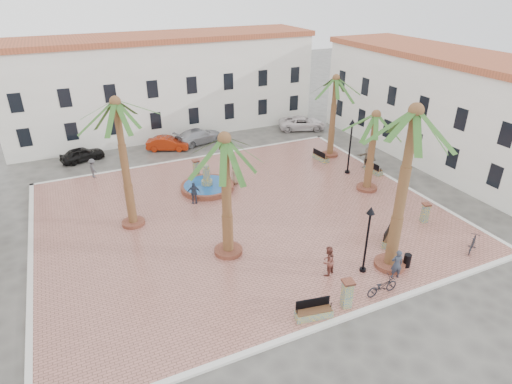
% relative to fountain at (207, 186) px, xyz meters
% --- Properties ---
extents(ground, '(120.00, 120.00, 0.00)m').
position_rel_fountain_xyz_m(ground, '(0.93, -4.57, -0.43)').
color(ground, '#56544F').
rests_on(ground, ground).
extents(plaza, '(26.00, 22.00, 0.15)m').
position_rel_fountain_xyz_m(plaza, '(0.93, -4.57, -0.35)').
color(plaza, '#A9685C').
rests_on(plaza, ground).
extents(kerb_n, '(26.30, 0.30, 0.16)m').
position_rel_fountain_xyz_m(kerb_n, '(0.93, 6.43, -0.35)').
color(kerb_n, silver).
rests_on(kerb_n, ground).
extents(kerb_s, '(26.30, 0.30, 0.16)m').
position_rel_fountain_xyz_m(kerb_s, '(0.93, -15.57, -0.35)').
color(kerb_s, silver).
rests_on(kerb_s, ground).
extents(kerb_e, '(0.30, 22.30, 0.16)m').
position_rel_fountain_xyz_m(kerb_e, '(13.93, -4.57, -0.35)').
color(kerb_e, silver).
rests_on(kerb_e, ground).
extents(kerb_w, '(0.30, 22.30, 0.16)m').
position_rel_fountain_xyz_m(kerb_w, '(-12.07, -4.57, -0.35)').
color(kerb_w, silver).
rests_on(kerb_w, ground).
extents(building_north, '(30.40, 7.40, 9.50)m').
position_rel_fountain_xyz_m(building_north, '(0.93, 15.43, 4.34)').
color(building_north, white).
rests_on(building_north, ground).
extents(building_east, '(7.40, 26.40, 9.00)m').
position_rel_fountain_xyz_m(building_east, '(20.93, -2.57, 4.09)').
color(building_east, white).
rests_on(building_east, ground).
extents(fountain, '(3.97, 3.97, 2.05)m').
position_rel_fountain_xyz_m(fountain, '(0.00, 0.00, 0.00)').
color(fountain, brown).
rests_on(fountain, plaza).
extents(palm_nw, '(4.75, 4.75, 8.39)m').
position_rel_fountain_xyz_m(palm_nw, '(-6.00, -2.80, 6.94)').
color(palm_nw, brown).
rests_on(palm_nw, plaza).
extents(palm_sw, '(5.34, 5.34, 7.37)m').
position_rel_fountain_xyz_m(palm_sw, '(-1.58, -8.34, 5.87)').
color(palm_sw, brown).
rests_on(palm_sw, plaza).
extents(palm_s, '(5.49, 5.49, 9.21)m').
position_rel_fountain_xyz_m(palm_s, '(6.07, -13.29, 7.61)').
color(palm_s, brown).
rests_on(palm_s, plaza).
extents(palm_e, '(4.96, 4.96, 6.11)m').
position_rel_fountain_xyz_m(palm_e, '(10.93, -5.01, 4.72)').
color(palm_e, brown).
rests_on(palm_e, plaza).
extents(palm_ne, '(4.67, 4.67, 7.17)m').
position_rel_fountain_xyz_m(palm_ne, '(12.16, 1.83, 5.79)').
color(palm_ne, brown).
rests_on(palm_ne, plaza).
extents(bench_s, '(1.85, 0.86, 0.94)m').
position_rel_fountain_xyz_m(bench_s, '(0.13, -14.95, -0.01)').
color(bench_s, gray).
rests_on(bench_s, plaza).
extents(bench_se, '(1.86, 1.55, 0.99)m').
position_rel_fountain_xyz_m(bench_se, '(7.68, -11.43, 0.00)').
color(bench_se, gray).
rests_on(bench_se, plaza).
extents(bench_e, '(0.58, 1.76, 0.92)m').
position_rel_fountain_xyz_m(bench_e, '(13.32, -2.76, -0.02)').
color(bench_e, gray).
rests_on(bench_e, plaza).
extents(bench_ne, '(0.70, 1.76, 0.91)m').
position_rel_fountain_xyz_m(bench_ne, '(10.81, 1.25, -0.02)').
color(bench_ne, gray).
rests_on(bench_ne, plaza).
extents(lamppost_s, '(0.43, 0.43, 4.00)m').
position_rel_fountain_xyz_m(lamppost_s, '(4.44, -13.04, 2.43)').
color(lamppost_s, black).
rests_on(lamppost_s, plaza).
extents(lamppost_e, '(0.49, 0.49, 4.53)m').
position_rel_fountain_xyz_m(lamppost_e, '(11.34, -1.97, 2.79)').
color(lamppost_e, black).
rests_on(lamppost_e, plaza).
extents(bollard_se, '(0.64, 0.64, 1.54)m').
position_rel_fountain_xyz_m(bollard_se, '(1.95, -14.97, 0.52)').
color(bollard_se, gray).
rests_on(bollard_se, plaza).
extents(bollard_n, '(0.52, 0.52, 1.44)m').
position_rel_fountain_xyz_m(bollard_n, '(-0.07, 2.42, 0.47)').
color(bollard_n, gray).
rests_on(bollard_n, plaza).
extents(bollard_e, '(0.59, 0.59, 1.35)m').
position_rel_fountain_xyz_m(bollard_e, '(11.28, -10.48, 0.42)').
color(bollard_e, gray).
rests_on(bollard_e, plaza).
extents(litter_bin, '(0.40, 0.40, 0.78)m').
position_rel_fountain_xyz_m(litter_bin, '(6.89, -13.72, 0.11)').
color(litter_bin, black).
rests_on(litter_bin, plaza).
extents(cyclist_a, '(0.72, 0.59, 1.71)m').
position_rel_fountain_xyz_m(cyclist_a, '(5.65, -14.20, 0.58)').
color(cyclist_a, '#2D3443').
rests_on(cyclist_a, plaza).
extents(bicycle_a, '(1.83, 0.66, 0.95)m').
position_rel_fountain_xyz_m(bicycle_a, '(4.11, -14.97, 0.20)').
color(bicycle_a, black).
rests_on(bicycle_a, plaza).
extents(cyclist_b, '(1.04, 0.95, 1.74)m').
position_rel_fountain_xyz_m(cyclist_b, '(2.50, -12.47, 0.59)').
color(cyclist_b, brown).
rests_on(cyclist_b, plaza).
extents(bicycle_b, '(1.72, 1.25, 1.02)m').
position_rel_fountain_xyz_m(bicycle_b, '(11.38, -14.16, 0.23)').
color(bicycle_b, black).
rests_on(bicycle_b, plaza).
extents(pedestrian_fountain_a, '(0.95, 0.77, 1.70)m').
position_rel_fountain_xyz_m(pedestrian_fountain_a, '(2.27, 0.00, 0.57)').
color(pedestrian_fountain_a, '#8C6D53').
rests_on(pedestrian_fountain_a, plaza).
extents(pedestrian_fountain_b, '(1.01, 0.68, 1.59)m').
position_rel_fountain_xyz_m(pedestrian_fountain_b, '(-1.54, -1.67, 0.52)').
color(pedestrian_fountain_b, '#324056').
rests_on(pedestrian_fountain_b, plaza).
extents(pedestrian_north, '(0.83, 1.12, 1.55)m').
position_rel_fountain_xyz_m(pedestrian_north, '(-7.50, 5.83, 0.50)').
color(pedestrian_north, '#434347').
rests_on(pedestrian_north, plaza).
extents(pedestrian_east, '(1.14, 1.80, 1.85)m').
position_rel_fountain_xyz_m(pedestrian_east, '(13.33, -1.83, 0.65)').
color(pedestrian_east, '#706554').
rests_on(pedestrian_east, plaza).
extents(car_black, '(3.92, 2.36, 1.25)m').
position_rel_fountain_xyz_m(car_black, '(-7.98, 10.14, 0.20)').
color(car_black, black).
rests_on(car_black, ground).
extents(car_red, '(4.07, 2.78, 1.27)m').
position_rel_fountain_xyz_m(car_red, '(-0.54, 9.61, 0.21)').
color(car_red, '#9B240A').
rests_on(car_red, ground).
extents(car_silver, '(5.18, 3.14, 1.40)m').
position_rel_fountain_xyz_m(car_silver, '(2.66, 10.16, 0.27)').
color(car_silver, '#AAABB3').
rests_on(car_silver, ground).
extents(car_white, '(5.37, 3.78, 1.36)m').
position_rel_fountain_xyz_m(car_white, '(13.79, 9.51, 0.25)').
color(car_white, silver).
rests_on(car_white, ground).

